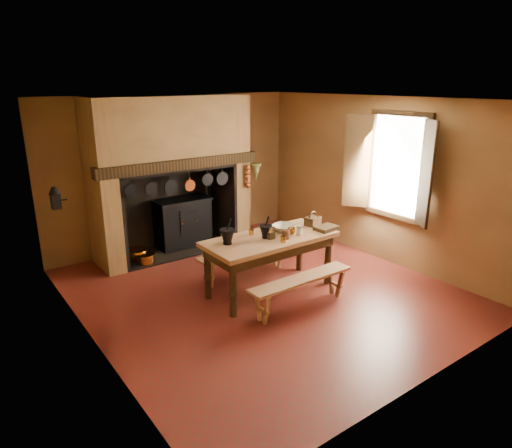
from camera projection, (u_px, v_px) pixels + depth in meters
The scene contains 28 objects.
floor at pixel (262, 291), 6.90m from camera, with size 5.50×5.50×0.00m, color maroon.
ceiling at pixel (263, 99), 6.06m from camera, with size 5.50×5.50×0.00m, color silver.
back_wall at pixel (175, 171), 8.60m from camera, with size 5.00×0.02×2.80m, color olive.
wall_left at pixel (84, 235), 5.07m from camera, with size 0.02×5.50×2.80m, color olive.
wall_right at pixel (378, 179), 7.89m from camera, with size 0.02×5.50×2.80m, color olive.
wall_front at pixel (435, 260), 4.36m from camera, with size 5.00×0.02×2.80m, color olive.
chimney_breast at pixel (170, 154), 7.96m from camera, with size 2.95×0.96×2.80m.
iron_range at pixel (183, 222), 8.62m from camera, with size 1.12×0.55×1.60m.
hearth_pans at pixel (139, 256), 7.99m from camera, with size 0.51×0.62×0.20m.
hanging_pans at pixel (182, 184), 7.69m from camera, with size 1.92×0.29×0.27m.
onion_string at pixel (248, 177), 8.44m from camera, with size 0.12×0.10×0.46m, color #A6461E, non-canonical shape.
herb_bunch at pixel (256, 173), 8.53m from camera, with size 0.20×0.20×0.35m, color brown.
window at pixel (393, 167), 7.40m from camera, with size 0.39×1.75×1.76m.
wall_coffee_mill at pixel (55, 196), 6.28m from camera, with size 0.23×0.16×0.31m.
work_table at pixel (270, 246), 6.70m from camera, with size 1.98×0.88×0.86m.
bench_front at pixel (301, 285), 6.27m from camera, with size 1.65×0.29×0.46m.
bench_back at pixel (245, 256), 7.31m from camera, with size 1.65×0.29×0.46m.
mortar_large at pixel (227, 236), 6.33m from camera, with size 0.21×0.21×0.36m.
mortar_small at pixel (266, 231), 6.58m from camera, with size 0.19×0.19×0.32m.
coffee_grinder at pixel (270, 234), 6.57m from camera, with size 0.15×0.11×0.17m.
brass_mug_a at pixel (283, 239), 6.42m from camera, with size 0.08×0.08×0.09m, color #C6802D.
brass_mug_b at pixel (251, 232), 6.74m from camera, with size 0.07×0.07×0.08m, color #C6802D.
mixing_bowl at pixel (284, 228), 6.92m from camera, with size 0.36×0.36×0.09m, color beige.
stoneware_crock at pixel (286, 234), 6.55m from camera, with size 0.11×0.11×0.13m, color #53321F.
glass_jar at pixel (299, 231), 6.70m from camera, with size 0.08×0.08×0.14m, color beige.
wicker_basket at pixel (313, 221), 7.17m from camera, with size 0.27×0.22×0.23m.
wooden_tray at pixel (326, 228), 6.96m from camera, with size 0.34×0.25×0.06m, color #352210.
brass_cup at pixel (291, 231), 6.75m from camera, with size 0.13×0.13×0.10m, color #C6802D.
Camera 1 is at (-3.78, -5.01, 3.05)m, focal length 32.00 mm.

